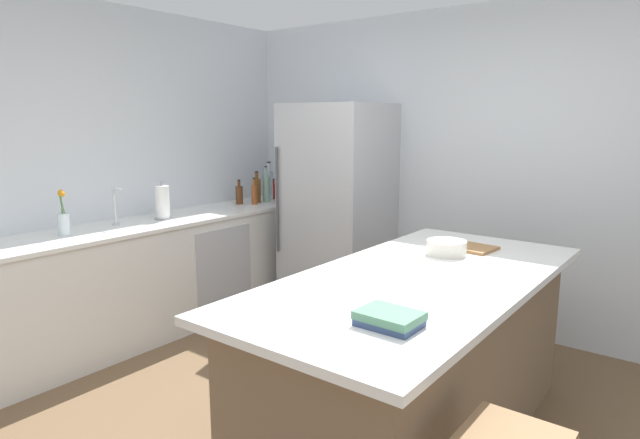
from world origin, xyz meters
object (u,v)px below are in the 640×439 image
object	(u,v)px
whiskey_bottle	(257,190)
syrup_bottle	(239,194)
gin_bottle	(266,188)
cutting_board	(469,247)
paper_towel_roll	(163,203)
cookbook_stack	(389,319)
soda_bottle	(269,184)
kitchen_island	(416,358)
refrigerator	(338,209)
vinegar_bottle	(254,194)
hot_sauce_bottle	(274,191)
flower_vase	(64,221)
mixing_bowl	(446,248)
sink_faucet	(116,205)

from	to	relation	value
whiskey_bottle	syrup_bottle	xyz separation A→B (m)	(-0.07, -0.17, -0.03)
gin_bottle	cutting_board	distance (m)	2.45
paper_towel_roll	cookbook_stack	world-z (taller)	paper_towel_roll
cutting_board	paper_towel_roll	bearing A→B (deg)	-167.30
soda_bottle	syrup_bottle	xyz separation A→B (m)	(-0.04, -0.38, -0.06)
cookbook_stack	cutting_board	distance (m)	1.43
kitchen_island	whiskey_bottle	size ratio (longest dim) A/B	7.43
soda_bottle	cutting_board	world-z (taller)	soda_bottle
refrigerator	soda_bottle	xyz separation A→B (m)	(-0.91, 0.08, 0.15)
cookbook_stack	soda_bottle	bearing A→B (deg)	140.69
kitchen_island	paper_towel_roll	world-z (taller)	paper_towel_roll
gin_bottle	vinegar_bottle	bearing A→B (deg)	-82.36
gin_bottle	cookbook_stack	world-z (taller)	gin_bottle
kitchen_island	gin_bottle	size ratio (longest dim) A/B	6.47
vinegar_bottle	hot_sauce_bottle	bearing A→B (deg)	104.85
flower_vase	cookbook_stack	bearing A→B (deg)	-1.48
whiskey_bottle	mixing_bowl	world-z (taller)	whiskey_bottle
soda_bottle	vinegar_bottle	size ratio (longest dim) A/B	1.51
paper_towel_roll	whiskey_bottle	world-z (taller)	paper_towel_roll
flower_vase	whiskey_bottle	distance (m)	1.91
flower_vase	cutting_board	xyz separation A→B (m)	(2.39, 1.34, -0.09)
refrigerator	paper_towel_roll	xyz separation A→B (m)	(-0.86, -1.23, 0.12)
flower_vase	kitchen_island	bearing A→B (deg)	14.37
gin_bottle	whiskey_bottle	size ratio (longest dim) A/B	1.15
hot_sauce_bottle	cutting_board	distance (m)	2.58
refrigerator	paper_towel_roll	world-z (taller)	refrigerator
hot_sauce_bottle	syrup_bottle	xyz separation A→B (m)	(-0.02, -0.46, 0.01)
cookbook_stack	cutting_board	world-z (taller)	cookbook_stack
kitchen_island	paper_towel_roll	size ratio (longest dim) A/B	7.27
gin_bottle	cutting_board	world-z (taller)	gin_bottle
cutting_board	flower_vase	bearing A→B (deg)	-150.75
kitchen_island	flower_vase	size ratio (longest dim) A/B	7.03
kitchen_island	syrup_bottle	world-z (taller)	syrup_bottle
soda_bottle	cookbook_stack	size ratio (longest dim) A/B	1.57
kitchen_island	syrup_bottle	size ratio (longest dim) A/B	9.68
vinegar_bottle	refrigerator	bearing A→B (deg)	15.07
whiskey_bottle	vinegar_bottle	world-z (taller)	whiskey_bottle
kitchen_island	soda_bottle	world-z (taller)	soda_bottle
kitchen_island	flower_vase	distance (m)	2.56
refrigerator	whiskey_bottle	bearing A→B (deg)	-172.11
hot_sauce_bottle	gin_bottle	distance (m)	0.21
flower_vase	vinegar_bottle	bearing A→B (deg)	88.04
sink_faucet	vinegar_bottle	xyz separation A→B (m)	(0.09, 1.39, -0.05)
flower_vase	gin_bottle	world-z (taller)	gin_bottle
hot_sauce_bottle	soda_bottle	distance (m)	0.11
paper_towel_roll	whiskey_bottle	size ratio (longest dim) A/B	1.02
kitchen_island	flower_vase	bearing A→B (deg)	-165.63
cookbook_stack	mixing_bowl	xyz separation A→B (m)	(-0.30, 1.18, 0.01)
vinegar_bottle	mixing_bowl	size ratio (longest dim) A/B	1.08
gin_bottle	whiskey_bottle	xyz separation A→B (m)	(-0.03, -0.10, -0.01)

